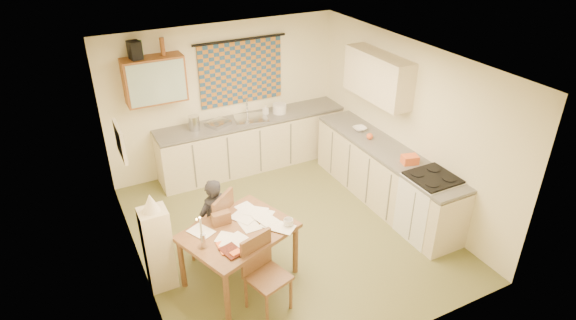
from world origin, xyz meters
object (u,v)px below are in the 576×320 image
counter_back (253,143)px  shelf_stand (158,249)px  stove (428,206)px  dining_table (240,255)px  chair_far (214,237)px  counter_right (384,175)px  person (214,220)px

counter_back → shelf_stand: (-2.20, -2.23, 0.10)m
stove → dining_table: bearing=172.5°
stove → dining_table: stove is taller
chair_far → counter_right: bearing=141.9°
counter_right → dining_table: counter_right is taller
stove → chair_far: chair_far is taller
dining_table → shelf_stand: (-0.89, 0.35, 0.17)m
stove → shelf_stand: 3.61m
dining_table → counter_right: bearing=-6.4°
chair_far → counter_back: bearing=-165.3°
counter_back → chair_far: bearing=-125.7°
chair_far → shelf_stand: (-0.75, -0.21, 0.24)m
counter_right → person: person is taller
counter_right → shelf_stand: bearing=-175.3°
stove → chair_far: 2.94m
person → counter_right: bearing=159.1°
counter_right → dining_table: 2.73m
counter_back → person: size_ratio=2.82×
stove → person: bearing=162.0°
dining_table → person: person is taller
counter_right → dining_table: (-2.65, -0.64, -0.07)m
counter_right → person: 2.78m
counter_right → chair_far: bearing=-178.5°
counter_right → dining_table: size_ratio=1.98×
dining_table → chair_far: chair_far is taller
stove → dining_table: (-2.65, 0.35, -0.10)m
person → shelf_stand: size_ratio=1.07×
counter_right → counter_back: bearing=124.7°
person → counter_back: bearing=-147.9°
counter_right → chair_far: 2.80m
counter_back → dining_table: 2.89m
chair_far → person: bearing=107.7°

